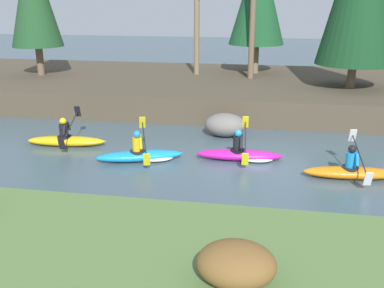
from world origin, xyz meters
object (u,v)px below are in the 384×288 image
object	(u,v)px
kayaker_middle	(243,154)
kayaker_trailing	(143,155)
boulder_midstream	(225,125)
kayaker_lead	(352,171)
kayaker_far_back	(67,140)

from	to	relation	value
kayaker_middle	kayaker_trailing	xyz separation A→B (m)	(-3.11, -0.60, 0.00)
kayaker_middle	boulder_midstream	world-z (taller)	kayaker_middle
kayaker_middle	kayaker_trailing	distance (m)	3.16
kayaker_lead	boulder_midstream	xyz separation A→B (m)	(-4.01, 3.47, 0.21)
kayaker_middle	kayaker_far_back	world-z (taller)	same
kayaker_far_back	kayaker_trailing	bearing A→B (deg)	-24.95
kayaker_lead	kayaker_middle	distance (m)	3.33
kayaker_middle	kayaker_far_back	xyz separation A→B (m)	(-6.13, 0.39, 0.02)
kayaker_trailing	kayaker_far_back	distance (m)	3.19
kayaker_lead	kayaker_far_back	bearing A→B (deg)	166.74
boulder_midstream	kayaker_trailing	bearing A→B (deg)	-126.25
kayaker_middle	boulder_midstream	distance (m)	2.65
kayaker_far_back	boulder_midstream	world-z (taller)	kayaker_far_back
kayaker_lead	kayaker_far_back	xyz separation A→B (m)	(-9.32, 1.36, 0.00)
kayaker_trailing	kayaker_far_back	xyz separation A→B (m)	(-3.03, 1.00, 0.02)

